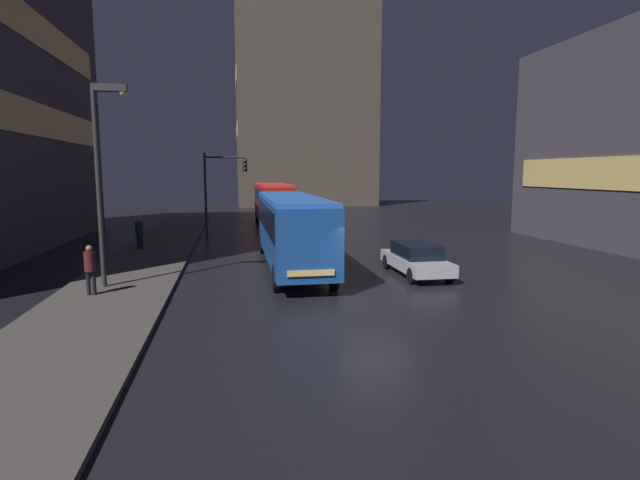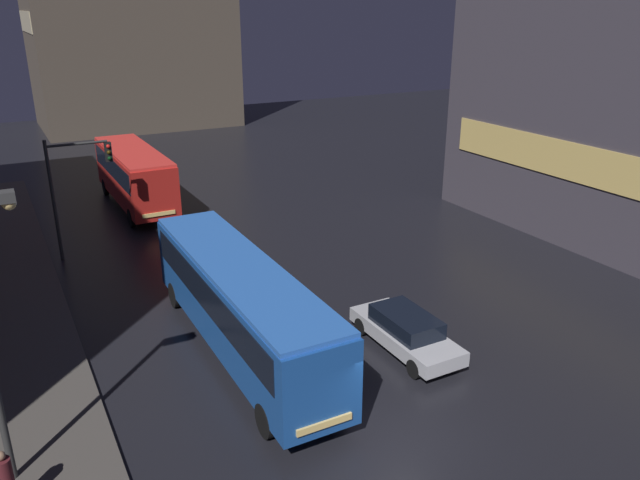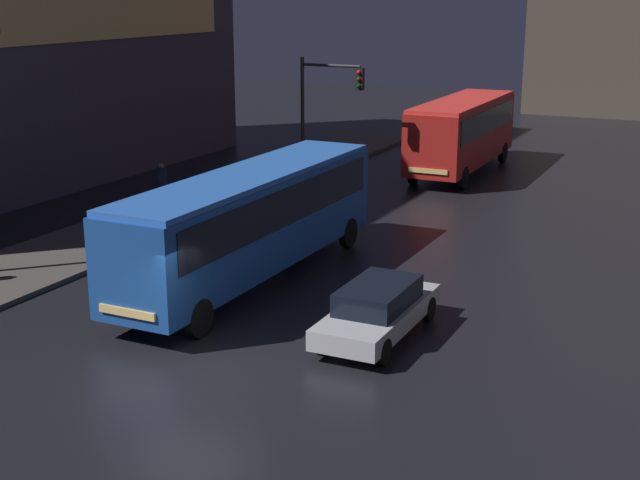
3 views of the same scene
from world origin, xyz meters
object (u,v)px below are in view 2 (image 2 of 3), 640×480
bus_far (134,172)px  traffic_light_main (74,178)px  bus_near (240,299)px  pedestrian_near (5,477)px  car_taxi (406,331)px

bus_far → traffic_light_main: traffic_light_main is taller
bus_near → pedestrian_near: 8.74m
bus_far → car_taxi: bearing=101.1°
car_taxi → pedestrian_near: pedestrian_near is taller
bus_far → car_taxi: size_ratio=2.14×
bus_near → traffic_light_main: traffic_light_main is taller
pedestrian_near → bus_far: bearing=-116.0°
car_taxi → traffic_light_main: 16.91m
bus_far → traffic_light_main: (-4.03, -6.64, 1.71)m
car_taxi → traffic_light_main: size_ratio=0.81×
pedestrian_near → traffic_light_main: (4.13, 16.28, 2.65)m
pedestrian_near → car_taxi: bearing=-177.6°
car_taxi → pedestrian_near: bearing=8.6°
bus_far → pedestrian_near: bearing=69.8°
bus_near → pedestrian_near: bearing=30.9°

